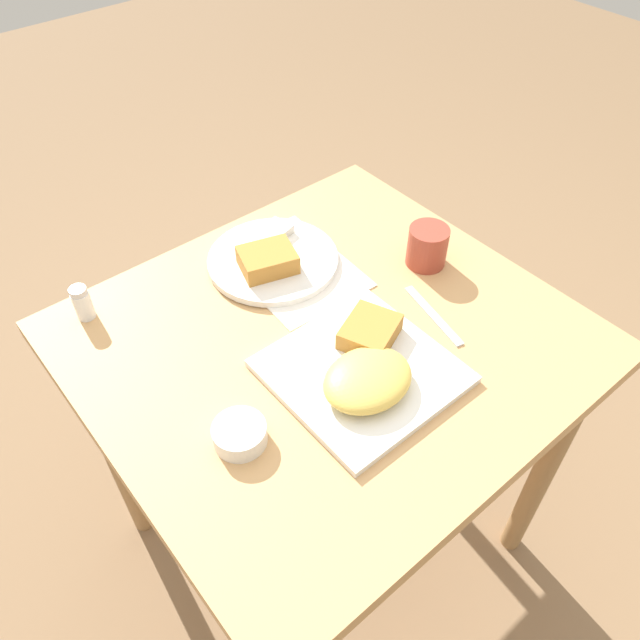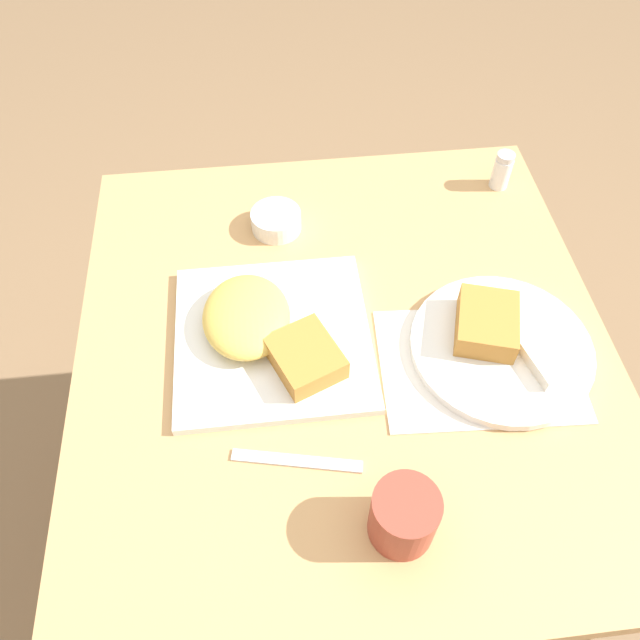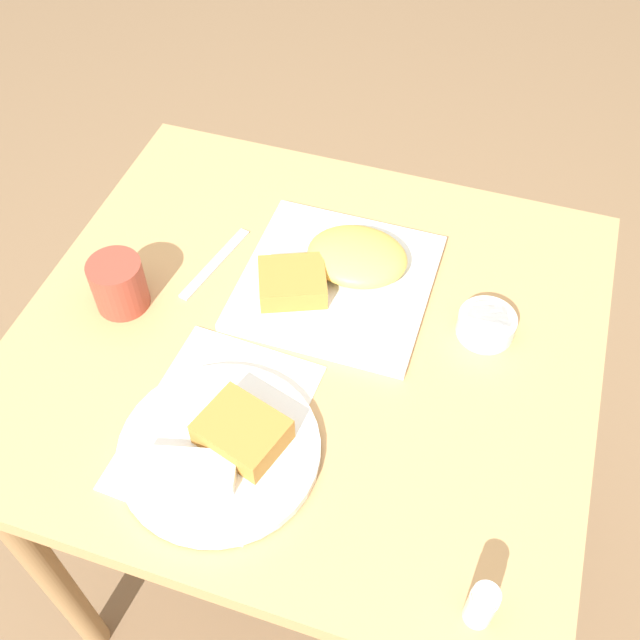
% 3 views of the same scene
% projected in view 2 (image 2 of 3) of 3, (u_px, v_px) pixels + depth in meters
% --- Properties ---
extents(ground_plane, '(8.00, 8.00, 0.00)m').
position_uv_depth(ground_plane, '(335.00, 522.00, 1.55)').
color(ground_plane, '#846647').
extents(dining_table, '(0.85, 0.79, 0.78)m').
position_uv_depth(dining_table, '(342.00, 380.00, 1.01)').
color(dining_table, tan).
rests_on(dining_table, ground_plane).
extents(menu_card, '(0.22, 0.29, 0.00)m').
position_uv_depth(menu_card, '(478.00, 365.00, 0.90)').
color(menu_card, silver).
rests_on(menu_card, dining_table).
extents(plate_square_near, '(0.29, 0.29, 0.06)m').
position_uv_depth(plate_square_near, '(267.00, 332.00, 0.91)').
color(plate_square_near, white).
rests_on(plate_square_near, dining_table).
extents(plate_oval_far, '(0.26, 0.26, 0.05)m').
position_uv_depth(plate_oval_far, '(501.00, 342.00, 0.90)').
color(plate_oval_far, white).
rests_on(plate_oval_far, menu_card).
extents(sauce_ramekin, '(0.08, 0.08, 0.03)m').
position_uv_depth(sauce_ramekin, '(276.00, 220.00, 1.06)').
color(sauce_ramekin, white).
rests_on(sauce_ramekin, dining_table).
extents(salt_shaker, '(0.03, 0.03, 0.07)m').
position_uv_depth(salt_shaker, '(501.00, 172.00, 1.11)').
color(salt_shaker, white).
rests_on(salt_shaker, dining_table).
extents(butter_knife, '(0.05, 0.17, 0.00)m').
position_uv_depth(butter_knife, '(297.00, 461.00, 0.81)').
color(butter_knife, silver).
rests_on(butter_knife, dining_table).
extents(coffee_mug, '(0.08, 0.08, 0.08)m').
position_uv_depth(coffee_mug, '(404.00, 516.00, 0.72)').
color(coffee_mug, '#9E3D2D').
rests_on(coffee_mug, dining_table).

